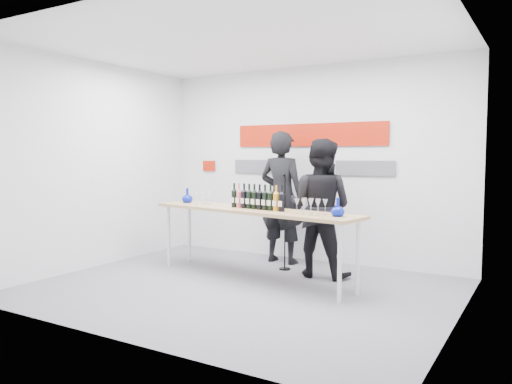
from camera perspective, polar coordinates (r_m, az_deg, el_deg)
ground at (r=6.26m, az=-1.83°, el=-10.98°), size 5.00×5.00×0.00m
back_wall at (r=7.80m, az=6.09°, el=3.19°), size 5.00×0.04×3.00m
signage at (r=7.79m, az=5.65°, el=5.44°), size 3.38×0.02×0.79m
tasting_table at (r=6.59m, az=-0.45°, el=-2.54°), size 3.17×1.12×0.93m
wine_bottles at (r=6.51m, az=0.12°, el=-0.54°), size 0.89×0.22×0.33m
decanter_left at (r=7.48m, az=-7.86°, el=-0.39°), size 0.16×0.16×0.21m
decanter_right at (r=5.84m, az=9.33°, el=-1.72°), size 0.16×0.16×0.21m
glasses_left at (r=7.21m, az=-6.09°, el=-0.67°), size 0.19×0.24×0.18m
glasses_right at (r=6.01m, az=6.29°, el=-1.67°), size 0.39×0.27×0.18m
presenter_left at (r=7.58m, az=2.97°, el=-0.61°), size 0.75×0.51×2.00m
presenter_right at (r=6.78m, az=7.32°, el=-1.82°), size 0.90×0.71×1.86m
mic_stand at (r=7.18m, az=3.30°, el=-5.57°), size 0.16×0.16×1.38m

